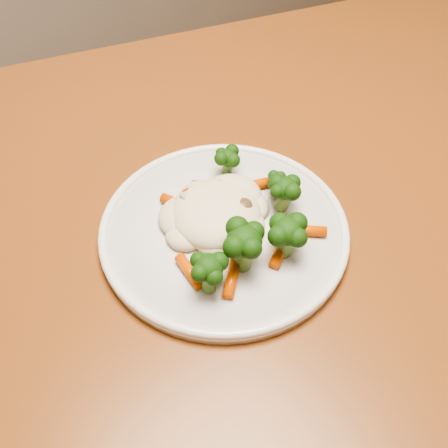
% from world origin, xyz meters
% --- Properties ---
extents(dining_table, '(1.42, 1.16, 0.75)m').
position_xyz_m(dining_table, '(0.03, 0.35, 0.65)').
color(dining_table, brown).
rests_on(dining_table, ground).
extents(plate, '(0.28, 0.28, 0.01)m').
position_xyz_m(plate, '(-0.08, 0.36, 0.76)').
color(plate, white).
rests_on(plate, dining_table).
extents(meal, '(0.18, 0.18, 0.05)m').
position_xyz_m(meal, '(-0.08, 0.35, 0.78)').
color(meal, beige).
rests_on(meal, plate).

